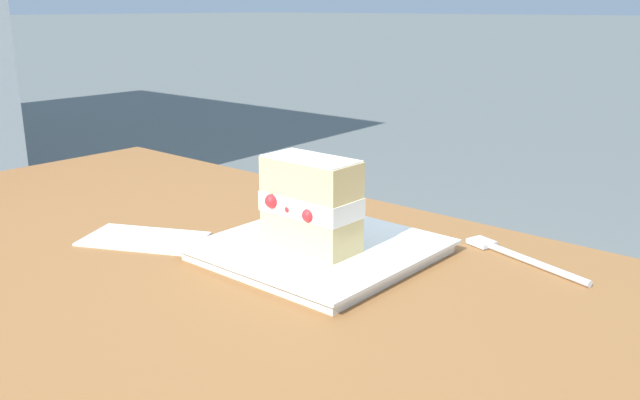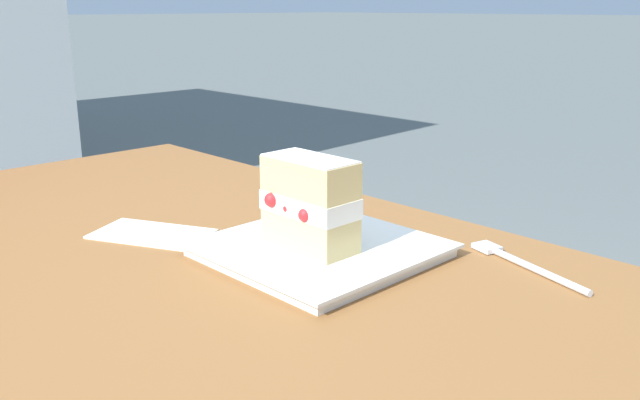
% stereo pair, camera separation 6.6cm
% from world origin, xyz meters
% --- Properties ---
extents(patio_table, '(1.27, 0.77, 0.75)m').
position_xyz_m(patio_table, '(0.00, 0.00, 0.63)').
color(patio_table, brown).
rests_on(patio_table, ground).
extents(dessert_plate, '(0.24, 0.24, 0.02)m').
position_xyz_m(dessert_plate, '(0.07, 0.15, 0.76)').
color(dessert_plate, white).
rests_on(dessert_plate, patio_table).
extents(cake_slice, '(0.11, 0.07, 0.11)m').
position_xyz_m(cake_slice, '(0.08, 0.13, 0.82)').
color(cake_slice, '#E0C17A').
rests_on(cake_slice, dessert_plate).
extents(dessert_fork, '(0.17, 0.06, 0.01)m').
position_xyz_m(dessert_fork, '(0.26, 0.29, 0.76)').
color(dessert_fork, silver).
rests_on(dessert_fork, patio_table).
extents(paper_napkin, '(0.17, 0.14, 0.00)m').
position_xyz_m(paper_napkin, '(-0.13, 0.04, 0.75)').
color(paper_napkin, silver).
rests_on(paper_napkin, patio_table).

